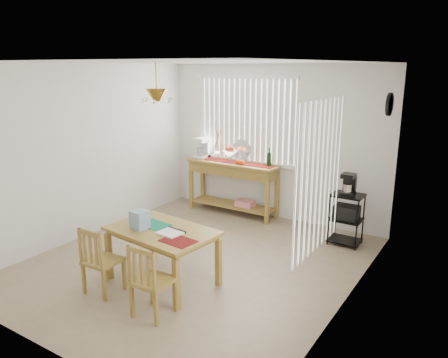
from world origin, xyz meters
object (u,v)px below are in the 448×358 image
Objects in this scene: sideboard at (233,175)px; chair_left at (101,261)px; chair_right at (151,281)px; dining_table at (162,235)px; cart_items at (349,185)px; wire_cart at (346,214)px.

chair_left is (0.20, -3.23, -0.30)m from sideboard.
chair_left is at bearing 175.83° from chair_right.
dining_table is at bearing -76.74° from sideboard.
cart_items is 0.39× the size of chair_left.
chair_right reaches higher than wire_cart.
chair_right is at bearing -58.81° from dining_table.
dining_table is at bearing -122.42° from wire_cart.
sideboard is 2.18× the size of wire_cart.
sideboard reaches higher than wire_cart.
cart_items is 3.55m from chair_left.
sideboard reaches higher than dining_table.
chair_right is at bearing -110.18° from wire_cart.
cart_items is at bearing 56.97° from chair_left.
chair_right is (0.81, -0.06, 0.00)m from chair_left.
wire_cart is 0.57× the size of dining_table.
sideboard reaches higher than chair_right.
wire_cart is 2.43× the size of cart_items.
dining_table is (-1.49, -2.35, 0.14)m from wire_cart.
wire_cart is 0.94× the size of chair_right.
chair_left reaches higher than dining_table.
cart_items is at bearing 69.87° from chair_right.
sideboard is 5.28× the size of cart_items.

